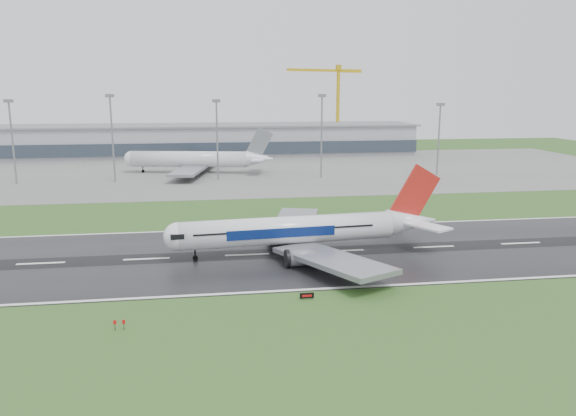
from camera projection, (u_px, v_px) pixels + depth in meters
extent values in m
plane|color=#2B521E|center=(147.00, 259.00, 110.30)|extent=(520.00, 520.00, 0.00)
cube|color=black|center=(147.00, 259.00, 110.29)|extent=(400.00, 45.00, 0.10)
cube|color=slate|center=(177.00, 171.00, 231.31)|extent=(400.00, 130.00, 0.08)
cube|color=gray|center=(182.00, 141.00, 287.86)|extent=(240.00, 36.00, 15.00)
cylinder|color=gray|center=(13.00, 144.00, 196.28)|extent=(0.64, 0.64, 28.79)
cylinder|color=gray|center=(113.00, 140.00, 200.96)|extent=(0.64, 0.64, 30.54)
cylinder|color=gray|center=(217.00, 142.00, 206.51)|extent=(0.64, 0.64, 28.64)
cylinder|color=gray|center=(322.00, 138.00, 211.95)|extent=(0.64, 0.64, 30.49)
cylinder|color=gray|center=(439.00, 141.00, 219.01)|extent=(0.64, 0.64, 27.05)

